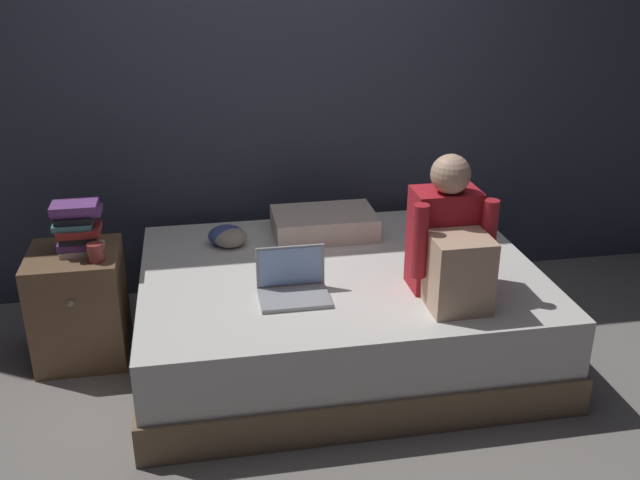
% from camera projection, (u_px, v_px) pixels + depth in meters
% --- Properties ---
extents(ground_plane, '(8.00, 8.00, 0.00)m').
position_uv_depth(ground_plane, '(311.00, 386.00, 3.47)').
color(ground_plane, gray).
extents(wall_back, '(5.60, 0.10, 2.70)m').
position_uv_depth(wall_back, '(274.00, 62.00, 4.03)').
color(wall_back, '#383D4C').
rests_on(wall_back, ground_plane).
extents(bed, '(2.00, 1.50, 0.47)m').
position_uv_depth(bed, '(339.00, 311.00, 3.68)').
color(bed, '#7A6047').
rests_on(bed, ground_plane).
extents(nightstand, '(0.44, 0.46, 0.58)m').
position_uv_depth(nightstand, '(80.00, 305.00, 3.63)').
color(nightstand, brown).
rests_on(nightstand, ground_plane).
extents(person_sitting, '(0.39, 0.44, 0.66)m').
position_uv_depth(person_sitting, '(450.00, 244.00, 3.24)').
color(person_sitting, '#B21E28').
rests_on(person_sitting, bed).
extents(laptop, '(0.32, 0.23, 0.22)m').
position_uv_depth(laptop, '(293.00, 285.00, 3.30)').
color(laptop, '#9EA0A5').
rests_on(laptop, bed).
extents(pillow, '(0.56, 0.36, 0.13)m').
position_uv_depth(pillow, '(324.00, 223.00, 3.97)').
color(pillow, beige).
rests_on(pillow, bed).
extents(book_stack, '(0.23, 0.16, 0.26)m').
position_uv_depth(book_stack, '(77.00, 227.00, 3.47)').
color(book_stack, beige).
rests_on(book_stack, nightstand).
extents(mug, '(0.08, 0.08, 0.09)m').
position_uv_depth(mug, '(96.00, 253.00, 3.41)').
color(mug, '#933833').
rests_on(mug, nightstand).
extents(clothes_pile, '(0.21, 0.19, 0.11)m').
position_uv_depth(clothes_pile, '(228.00, 236.00, 3.84)').
color(clothes_pile, gray).
rests_on(clothes_pile, bed).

